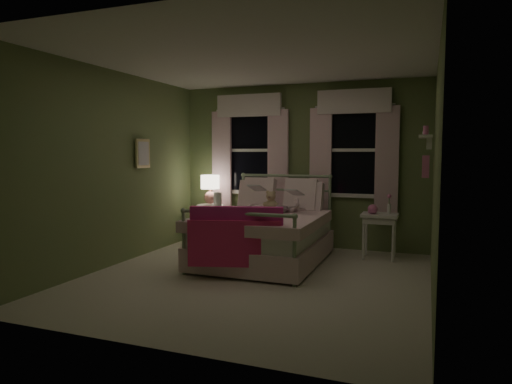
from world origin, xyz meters
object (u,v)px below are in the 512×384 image
at_px(table_lamp, 210,186).
at_px(teddy_bear, 271,203).
at_px(bed, 265,234).
at_px(child_left, 257,188).
at_px(nightstand_left, 210,219).
at_px(child_right, 293,192).
at_px(nightstand_right, 380,221).

bearing_deg(table_lamp, teddy_bear, -24.92).
xyz_separation_m(bed, child_left, (-0.28, 0.42, 0.60)).
bearing_deg(nightstand_left, table_lamp, 90.00).
bearing_deg(child_right, teddy_bear, 52.14).
distance_m(bed, table_lamp, 1.62).
bearing_deg(nightstand_right, child_left, -170.60).
xyz_separation_m(child_right, teddy_bear, (-0.28, -0.16, -0.16)).
height_order(child_left, child_right, child_left).
height_order(child_right, table_lamp, child_right).
relative_size(bed, child_right, 2.67).
relative_size(child_left, teddy_bear, 2.67).
relative_size(teddy_bear, nightstand_right, 0.49).
height_order(child_left, teddy_bear, child_left).
bearing_deg(table_lamp, child_right, -15.50).
bearing_deg(child_right, child_left, 22.65).
bearing_deg(teddy_bear, table_lamp, 155.08).
xyz_separation_m(table_lamp, nightstand_right, (2.73, -0.14, -0.40)).
xyz_separation_m(bed, table_lamp, (-1.26, 0.85, 0.57)).
height_order(bed, teddy_bear, bed).
xyz_separation_m(teddy_bear, table_lamp, (-1.26, 0.59, 0.16)).
bearing_deg(teddy_bear, child_right, 29.50).
xyz_separation_m(bed, nightstand_left, (-1.26, 0.85, 0.03)).
relative_size(child_left, nightstand_left, 1.29).
bearing_deg(teddy_bear, nightstand_right, 16.94).
bearing_deg(bed, table_lamp, 146.05).
xyz_separation_m(child_left, nightstand_left, (-0.98, 0.43, -0.57)).
distance_m(teddy_bear, nightstand_left, 1.44).
height_order(child_right, nightstand_right, child_right).
xyz_separation_m(child_right, nightstand_right, (1.19, 0.29, -0.40)).
xyz_separation_m(bed, nightstand_right, (1.47, 0.71, 0.17)).
xyz_separation_m(child_right, table_lamp, (-1.54, 0.43, 0.00)).
distance_m(teddy_bear, table_lamp, 1.40).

